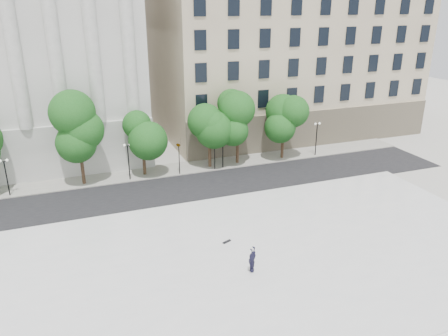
% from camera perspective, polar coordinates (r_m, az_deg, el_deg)
% --- Properties ---
extents(ground, '(160.00, 160.00, 0.00)m').
position_cam_1_polar(ground, '(31.00, 5.17, -15.27)').
color(ground, '#B7B4AC').
rests_on(ground, ground).
extents(plaza, '(44.00, 22.00, 0.45)m').
position_cam_1_polar(plaza, '(33.12, 2.91, -12.13)').
color(plaza, silver).
rests_on(plaza, ground).
extents(street, '(60.00, 8.00, 0.02)m').
position_cam_1_polar(street, '(45.74, -4.53, -2.74)').
color(street, black).
rests_on(street, ground).
extents(far_sidewalk, '(60.00, 4.00, 0.12)m').
position_cam_1_polar(far_sidewalk, '(51.10, -6.42, -0.16)').
color(far_sidewalk, '#A29E95').
rests_on(far_sidewalk, ground).
extents(building_west, '(31.50, 27.65, 25.60)m').
position_cam_1_polar(building_west, '(61.50, -26.59, 13.71)').
color(building_west, silver).
rests_on(building_west, ground).
extents(building_east, '(36.00, 26.15, 23.00)m').
position_cam_1_polar(building_east, '(69.22, 6.68, 14.77)').
color(building_east, beige).
rests_on(building_east, ground).
extents(traffic_light_west, '(1.07, 1.79, 4.22)m').
position_cam_1_polar(traffic_light_west, '(48.37, -5.95, 3.23)').
color(traffic_light_west, black).
rests_on(traffic_light_west, ground).
extents(traffic_light_east, '(0.96, 1.56, 4.13)m').
position_cam_1_polar(traffic_light_east, '(49.56, -1.24, 3.64)').
color(traffic_light_east, black).
rests_on(traffic_light_east, ground).
extents(person_lying, '(1.64, 2.00, 0.53)m').
position_cam_1_polar(person_lying, '(31.52, 3.65, -12.97)').
color(person_lying, black).
rests_on(person_lying, plaza).
extents(skateboard, '(0.79, 0.47, 0.08)m').
position_cam_1_polar(skateboard, '(35.04, 0.37, -9.59)').
color(skateboard, black).
rests_on(skateboard, plaza).
extents(street_trees, '(37.83, 4.79, 7.94)m').
position_cam_1_polar(street_trees, '(48.15, -11.10, 4.78)').
color(street_trees, '#382619').
rests_on(street_trees, ground).
extents(lamp_posts, '(36.23, 0.28, 4.34)m').
position_cam_1_polar(lamp_posts, '(48.97, -5.68, 2.47)').
color(lamp_posts, black).
rests_on(lamp_posts, ground).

